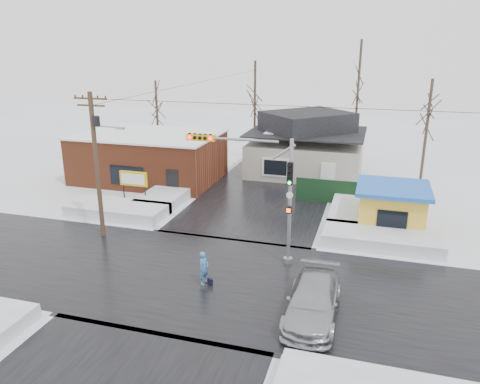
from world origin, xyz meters
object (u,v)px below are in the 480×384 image
(kiosk, at_px, (392,207))
(marquee_sign, at_px, (134,180))
(pedestrian, at_px, (204,268))
(utility_pole, at_px, (97,157))
(traffic_signal, at_px, (261,183))
(car, at_px, (313,301))

(kiosk, bearing_deg, marquee_sign, -178.45)
(pedestrian, bearing_deg, utility_pole, 80.96)
(kiosk, bearing_deg, traffic_signal, -135.16)
(utility_pole, xyz_separation_m, kiosk, (17.43, 6.49, -3.65))
(marquee_sign, bearing_deg, pedestrian, -47.02)
(pedestrian, bearing_deg, traffic_signal, -13.03)
(kiosk, xyz_separation_m, car, (-3.43, -12.01, -0.67))
(traffic_signal, height_order, car, traffic_signal)
(marquee_sign, height_order, car, marquee_sign)
(utility_pole, bearing_deg, kiosk, 20.44)
(traffic_signal, distance_m, kiosk, 10.43)
(car, bearing_deg, kiosk, 73.30)
(utility_pole, relative_size, kiosk, 1.96)
(utility_pole, height_order, marquee_sign, utility_pole)
(marquee_sign, bearing_deg, traffic_signal, -29.72)
(kiosk, relative_size, pedestrian, 2.64)
(traffic_signal, height_order, utility_pole, utility_pole)
(kiosk, relative_size, car, 0.84)
(utility_pole, distance_m, kiosk, 18.95)
(traffic_signal, bearing_deg, utility_pole, 177.05)
(traffic_signal, xyz_separation_m, kiosk, (7.07, 7.03, -3.08))
(kiosk, bearing_deg, car, -105.94)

